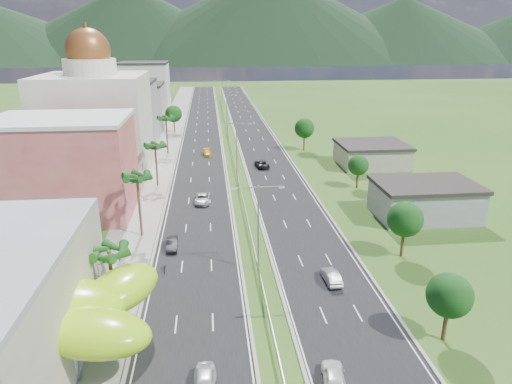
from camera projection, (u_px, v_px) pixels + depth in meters
name	position (u px, v px, depth m)	size (l,w,h in m)	color
ground	(269.00, 319.00, 46.36)	(500.00, 500.00, 0.00)	#2D5119
road_left	(202.00, 136.00, 130.23)	(11.00, 260.00, 0.04)	black
road_right	(254.00, 135.00, 131.70)	(11.00, 260.00, 0.04)	black
sidewalk_left	(168.00, 136.00, 129.29)	(7.00, 260.00, 0.12)	gray
median_guardrail	(231.00, 148.00, 113.84)	(0.10, 216.06, 0.76)	gray
streetlight_median_b	(258.00, 220.00, 53.56)	(6.04, 0.25, 11.00)	gray
streetlight_median_c	(237.00, 144.00, 91.16)	(6.04, 0.25, 11.00)	gray
streetlight_median_d	(227.00, 109.00, 133.47)	(6.04, 0.25, 11.00)	gray
streetlight_median_e	(222.00, 91.00, 175.77)	(6.04, 0.25, 11.00)	gray
lime_canopy	(44.00, 311.00, 39.01)	(18.00, 15.00, 7.40)	#98D414
pink_shophouse	(65.00, 169.00, 71.26)	(20.00, 15.00, 15.00)	#B84B4B
domed_building	(96.00, 119.00, 91.62)	(20.00, 20.00, 28.70)	beige
midrise_grey	(124.00, 115.00, 116.32)	(16.00, 15.00, 16.00)	gray
midrise_beige	(136.00, 108.00, 137.49)	(16.00, 15.00, 13.00)	gray
midrise_white	(145.00, 91.00, 158.29)	(16.00, 15.00, 18.00)	silver
shed_near	(424.00, 201.00, 71.79)	(15.00, 10.00, 5.00)	gray
shed_far	(371.00, 155.00, 100.29)	(14.00, 12.00, 4.40)	gray
palm_tree_b	(109.00, 255.00, 44.42)	(3.60, 3.60, 8.10)	#47301C
palm_tree_c	(137.00, 179.00, 62.75)	(3.60, 3.60, 9.60)	#47301C
palm_tree_d	(155.00, 147.00, 84.69)	(3.60, 3.60, 8.60)	#47301C
palm_tree_e	(166.00, 120.00, 107.94)	(3.60, 3.60, 9.40)	#47301C
leafy_tree_lfar	(174.00, 114.00, 132.33)	(4.90, 4.90, 8.05)	#47301C
leafy_tree_ra	(450.00, 296.00, 41.67)	(4.20, 4.20, 6.90)	#47301C
leafy_tree_rb	(405.00, 219.00, 57.81)	(4.55, 4.55, 7.47)	#47301C
leafy_tree_rc	(358.00, 165.00, 84.69)	(3.85, 3.85, 6.33)	#47301C
leafy_tree_rd	(305.00, 128.00, 112.11)	(4.90, 4.90, 8.05)	#47301C
mountain_ridge	(270.00, 62.00, 475.27)	(860.00, 140.00, 90.00)	black
car_white_near_left	(205.00, 384.00, 36.58)	(1.85, 4.59, 1.56)	silver
car_dark_left	(172.00, 244.00, 61.39)	(1.44, 4.14, 1.37)	black
car_silver_mid_left	(202.00, 199.00, 78.11)	(2.45, 5.31, 1.48)	#B0B4B8
car_yellow_far_left	(207.00, 153.00, 108.92)	(1.84, 4.53, 1.31)	orange
car_white_near_right	(334.00, 377.00, 37.32)	(1.82, 4.52, 1.54)	white
car_silver_right	(331.00, 276.00, 53.03)	(1.52, 4.35, 1.43)	#95989C
car_dark_far_right	(262.00, 164.00, 99.16)	(2.48, 5.39, 1.50)	black
motorcycle	(165.00, 267.00, 55.51)	(0.55, 1.83, 1.17)	black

